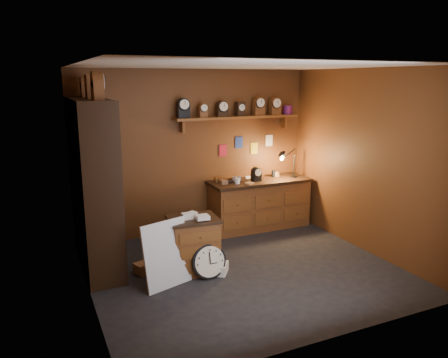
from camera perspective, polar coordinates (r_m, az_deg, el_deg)
floor at (r=6.08m, az=2.57°, el=-11.77°), size 4.00×4.00×0.00m
room_shell at (r=5.70m, az=2.66°, el=4.66°), size 4.02×3.62×2.71m
shelving_unit at (r=6.08m, az=-16.92°, el=0.14°), size 0.47×1.60×2.58m
workbench at (r=7.61m, az=4.65°, el=-2.88°), size 1.78×0.66×1.36m
low_cabinet at (r=5.91m, az=-3.98°, el=-8.26°), size 0.70×0.61×0.83m
big_round_clock at (r=5.77m, az=-1.98°, el=-10.71°), size 0.46×0.16×0.46m
white_panel at (r=5.71m, az=-7.38°, el=-13.59°), size 0.67×0.36×0.85m
mini_fridge at (r=6.73m, az=-3.02°, el=-7.06°), size 0.54×0.56×0.48m
floor_box_a at (r=6.06m, az=-10.41°, el=-11.35°), size 0.28×0.26×0.14m
floor_box_b at (r=5.96m, az=-0.69°, el=-11.58°), size 0.33×0.34×0.13m
floor_box_c at (r=6.36m, az=-2.79°, el=-9.67°), size 0.29×0.26×0.20m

